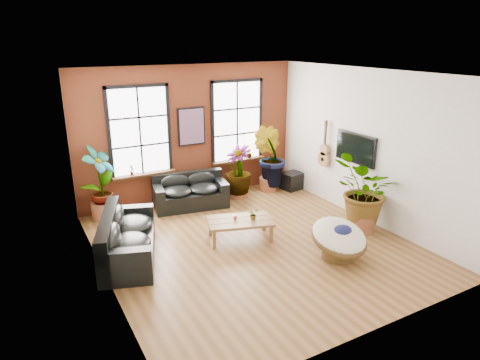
% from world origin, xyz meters
% --- Properties ---
extents(room, '(6.04, 6.54, 3.54)m').
position_xyz_m(room, '(0.00, 0.15, 1.75)').
color(room, brown).
rests_on(room, ground).
extents(sofa_back, '(1.96, 1.20, 0.84)m').
position_xyz_m(sofa_back, '(-0.33, 2.65, 0.38)').
color(sofa_back, black).
rests_on(sofa_back, ground).
extents(sofa_left, '(1.63, 2.45, 0.90)m').
position_xyz_m(sofa_left, '(-2.48, 0.74, 0.41)').
color(sofa_left, black).
rests_on(sofa_left, ground).
extents(coffee_table, '(1.54, 1.16, 0.53)m').
position_xyz_m(coffee_table, '(-0.12, 0.38, 0.39)').
color(coffee_table, brown).
rests_on(coffee_table, ground).
extents(papasan_chair, '(1.15, 1.17, 0.83)m').
position_xyz_m(papasan_chair, '(1.15, -1.30, 0.42)').
color(papasan_chair, brown).
rests_on(papasan_chair, ground).
extents(poster, '(0.74, 0.06, 0.98)m').
position_xyz_m(poster, '(0.00, 3.18, 1.95)').
color(poster, black).
rests_on(poster, room).
extents(tv_wall_unit, '(0.13, 1.86, 1.20)m').
position_xyz_m(tv_wall_unit, '(2.93, 0.60, 1.54)').
color(tv_wall_unit, black).
rests_on(tv_wall_unit, room).
extents(media_box, '(0.65, 0.57, 0.48)m').
position_xyz_m(media_box, '(2.73, 2.45, 0.24)').
color(media_box, black).
rests_on(media_box, ground).
extents(pot_back_left, '(0.62, 0.62, 0.41)m').
position_xyz_m(pot_back_left, '(-2.45, 2.90, 0.21)').
color(pot_back_left, brown).
rests_on(pot_back_left, ground).
extents(pot_back_right, '(0.53, 0.53, 0.38)m').
position_xyz_m(pot_back_right, '(2.09, 2.69, 0.19)').
color(pot_back_right, brown).
rests_on(pot_back_right, ground).
extents(pot_right_wall, '(0.61, 0.61, 0.39)m').
position_xyz_m(pot_right_wall, '(2.46, -0.62, 0.19)').
color(pot_right_wall, brown).
rests_on(pot_right_wall, ground).
extents(pot_mid, '(0.57, 0.57, 0.35)m').
position_xyz_m(pot_mid, '(1.03, 2.60, 0.17)').
color(pot_mid, brown).
rests_on(pot_mid, ground).
extents(floor_plant_back_left, '(1.04, 1.02, 1.65)m').
position_xyz_m(floor_plant_back_left, '(-2.45, 2.89, 0.97)').
color(floor_plant_back_left, '#195E21').
rests_on(floor_plant_back_left, ground).
extents(floor_plant_back_right, '(1.11, 1.16, 1.65)m').
position_xyz_m(floor_plant_back_right, '(2.10, 2.70, 0.97)').
color(floor_plant_back_right, '#195E21').
rests_on(floor_plant_back_right, ground).
extents(floor_plant_right_wall, '(1.74, 1.64, 1.53)m').
position_xyz_m(floor_plant_right_wall, '(2.46, -0.58, 0.93)').
color(floor_plant_right_wall, '#195E21').
rests_on(floor_plant_right_wall, ground).
extents(floor_plant_mid, '(0.88, 0.88, 1.30)m').
position_xyz_m(floor_plant_mid, '(1.05, 2.58, 0.79)').
color(floor_plant_mid, '#195E21').
rests_on(floor_plant_mid, ground).
extents(table_plant, '(0.26, 0.25, 0.23)m').
position_xyz_m(table_plant, '(0.14, 0.27, 0.56)').
color(table_plant, '#195E21').
rests_on(table_plant, coffee_table).
extents(sill_plant_left, '(0.17, 0.17, 0.27)m').
position_xyz_m(sill_plant_left, '(-1.65, 3.13, 1.04)').
color(sill_plant_left, '#195E21').
rests_on(sill_plant_left, room).
extents(sill_plant_right, '(0.19, 0.19, 0.27)m').
position_xyz_m(sill_plant_right, '(1.70, 3.13, 1.04)').
color(sill_plant_right, '#195E21').
rests_on(sill_plant_right, room).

